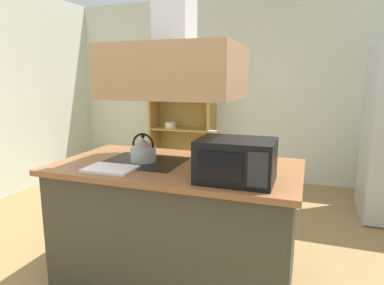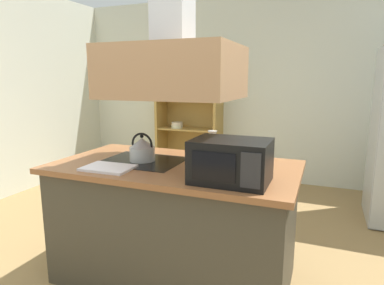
{
  "view_description": "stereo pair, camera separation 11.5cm",
  "coord_description": "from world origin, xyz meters",
  "views": [
    {
      "loc": [
        0.73,
        -2.05,
        1.52
      ],
      "look_at": [
        -0.16,
        0.49,
        1.0
      ],
      "focal_mm": 31.22,
      "sensor_mm": 36.0,
      "label": 1
    },
    {
      "loc": [
        0.84,
        -2.01,
        1.52
      ],
      "look_at": [
        -0.16,
        0.49,
        1.0
      ],
      "focal_mm": 31.22,
      "sensor_mm": 36.0,
      "label": 2
    }
  ],
  "objects": [
    {
      "name": "dish_cabinet",
      "position": [
        -1.12,
        2.78,
        0.83
      ],
      "size": [
        0.99,
        0.4,
        1.87
      ],
      "color": "#AB8741",
      "rests_on": "ground"
    },
    {
      "name": "microwave",
      "position": [
        0.33,
        -0.11,
        1.03
      ],
      "size": [
        0.46,
        0.35,
        0.26
      ],
      "color": "black",
      "rests_on": "kitchen_island"
    },
    {
      "name": "kitchen_island",
      "position": [
        -0.16,
        0.14,
        0.45
      ],
      "size": [
        1.78,
        0.97,
        0.9
      ],
      "color": "#3E392D",
      "rests_on": "ground"
    },
    {
      "name": "wall_back",
      "position": [
        0.0,
        3.0,
        1.35
      ],
      "size": [
        6.0,
        0.12,
        2.7
      ],
      "primitive_type": "cube",
      "color": "silver",
      "rests_on": "ground"
    },
    {
      "name": "range_hood",
      "position": [
        -0.16,
        0.14,
        1.69
      ],
      "size": [
        0.9,
        0.7,
        1.32
      ],
      "color": "#AA7D56"
    },
    {
      "name": "cutting_board",
      "position": [
        -0.53,
        -0.15,
        0.91
      ],
      "size": [
        0.35,
        0.25,
        0.02
      ],
      "primitive_type": "cube",
      "rotation": [
        0.0,
        0.0,
        0.03
      ],
      "color": "white",
      "rests_on": "kitchen_island"
    },
    {
      "name": "wine_glass_on_counter",
      "position": [
        0.01,
        0.5,
        1.05
      ],
      "size": [
        0.08,
        0.08,
        0.21
      ],
      "color": "silver",
      "rests_on": "kitchen_island"
    },
    {
      "name": "kettle",
      "position": [
        -0.43,
        0.14,
        0.99
      ],
      "size": [
        0.19,
        0.19,
        0.22
      ],
      "color": "#BBBEBC",
      "rests_on": "kitchen_island"
    }
  ]
}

